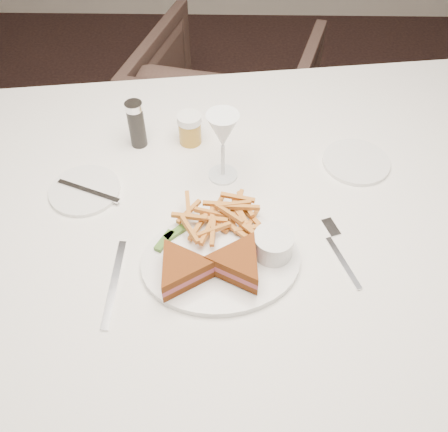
% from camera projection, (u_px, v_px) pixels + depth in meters
% --- Properties ---
extents(ground, '(5.00, 5.00, 0.00)m').
position_uv_depth(ground, '(302.00, 398.00, 1.58)').
color(ground, black).
rests_on(ground, ground).
extents(table, '(1.75, 1.29, 0.75)m').
position_uv_depth(table, '(224.00, 304.00, 1.37)').
color(table, white).
rests_on(table, ground).
extents(chair_far, '(0.79, 0.77, 0.66)m').
position_uv_depth(chair_far, '(227.00, 102.00, 2.06)').
color(chair_far, '#443029').
rests_on(chair_far, ground).
extents(table_setting, '(0.79, 0.56, 0.18)m').
position_uv_depth(table_setting, '(217.00, 217.00, 1.04)').
color(table_setting, white).
rests_on(table_setting, table).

